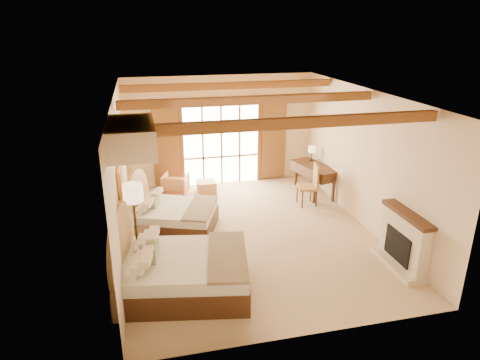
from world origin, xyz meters
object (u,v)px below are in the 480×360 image
object	(u,v)px
bed_far	(168,215)
armchair	(176,185)
nightstand	(141,244)
desk	(314,178)
bed_near	(175,270)

from	to	relation	value
bed_far	armchair	size ratio (longest dim) A/B	3.39
bed_far	nightstand	xyz separation A→B (m)	(-0.65, -1.15, -0.08)
nightstand	desk	world-z (taller)	desk
bed_near	bed_far	size ratio (longest dim) A/B	1.10
armchair	nightstand	bearing A→B (deg)	91.59
desk	nightstand	bearing A→B (deg)	-167.14
bed_far	armchair	bearing A→B (deg)	100.73
bed_near	nightstand	xyz separation A→B (m)	(-0.59, 1.39, -0.16)
armchair	desk	size ratio (longest dim) A/B	0.42
bed_near	desk	xyz separation A→B (m)	(4.26, 3.92, -0.01)
bed_near	armchair	world-z (taller)	bed_near
bed_far	nightstand	size ratio (longest dim) A/B	4.03
bed_far	desk	bearing A→B (deg)	38.67
nightstand	armchair	bearing A→B (deg)	59.72
nightstand	armchair	distance (m)	3.40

